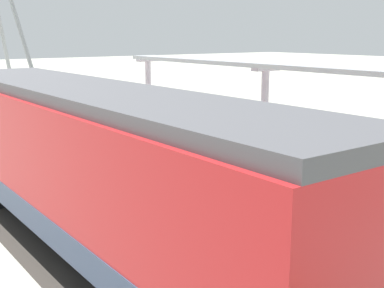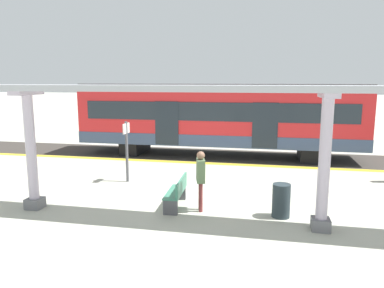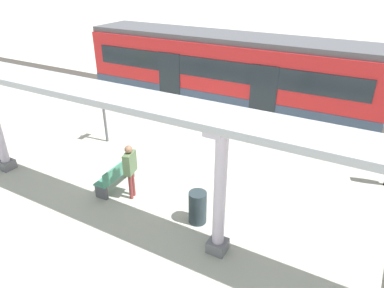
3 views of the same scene
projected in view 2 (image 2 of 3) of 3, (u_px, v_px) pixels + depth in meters
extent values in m
plane|color=#AEAE9D|center=(191.00, 185.00, 12.97)|extent=(176.00, 176.00, 0.00)
cube|color=gold|center=(207.00, 163.00, 16.34)|extent=(0.39, 31.13, 0.01)
cube|color=#38332D|center=(213.00, 155.00, 18.07)|extent=(3.20, 43.13, 0.01)
cube|color=red|center=(218.00, 116.00, 17.70)|extent=(2.60, 13.29, 2.60)
cube|color=#374765|center=(218.00, 137.00, 17.87)|extent=(2.63, 13.31, 0.55)
cube|color=#515156|center=(219.00, 86.00, 17.45)|extent=(2.39, 13.29, 0.24)
cube|color=#1E262D|center=(215.00, 112.00, 16.38)|extent=(0.03, 12.23, 0.84)
cube|color=#1E262D|center=(167.00, 123.00, 16.90)|extent=(0.04, 1.10, 2.00)
cube|color=#1E262D|center=(265.00, 126.00, 16.03)|extent=(0.04, 1.10, 2.00)
cube|color=black|center=(309.00, 153.00, 17.13)|extent=(2.21, 0.90, 0.64)
cube|color=black|center=(135.00, 146.00, 18.81)|extent=(2.21, 0.90, 0.64)
cube|color=slate|center=(35.00, 203.00, 10.60)|extent=(0.44, 0.44, 0.30)
cylinder|color=#B8AABE|center=(31.00, 148.00, 10.32)|extent=(0.28, 0.28, 2.94)
cube|color=#B8AABE|center=(27.00, 93.00, 10.06)|extent=(1.10, 0.36, 0.12)
cube|color=slate|center=(321.00, 224.00, 9.05)|extent=(0.44, 0.44, 0.30)
cylinder|color=#B8AABE|center=(325.00, 160.00, 8.77)|extent=(0.28, 0.28, 2.94)
cube|color=#B8AABE|center=(329.00, 95.00, 8.51)|extent=(1.10, 0.36, 0.12)
cube|color=#A8AAB2|center=(159.00, 88.00, 9.29)|extent=(1.20, 25.05, 0.16)
cube|color=#3B7E64|center=(175.00, 192.00, 10.68)|extent=(1.52, 0.52, 0.04)
cube|color=#3B7E64|center=(181.00, 185.00, 10.62)|extent=(1.50, 0.14, 0.40)
cube|color=#4C4C51|center=(170.00, 207.00, 10.07)|extent=(0.12, 0.40, 0.42)
cube|color=#4C4C51|center=(179.00, 193.00, 11.38)|extent=(0.12, 0.40, 0.42)
cylinder|color=#263237|center=(281.00, 201.00, 9.88)|extent=(0.48, 0.48, 0.91)
cylinder|color=#4C4C51|center=(127.00, 152.00, 13.24)|extent=(0.10, 0.10, 2.20)
cube|color=silver|center=(126.00, 128.00, 13.10)|extent=(0.56, 0.04, 0.36)
cylinder|color=maroon|center=(201.00, 197.00, 10.28)|extent=(0.11, 0.11, 0.85)
cylinder|color=maroon|center=(200.00, 195.00, 10.45)|extent=(0.11, 0.11, 0.85)
cube|color=#526A46|center=(201.00, 171.00, 10.23)|extent=(0.53, 0.34, 0.63)
sphere|color=#835E48|center=(201.00, 155.00, 10.16)|extent=(0.23, 0.23, 0.23)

